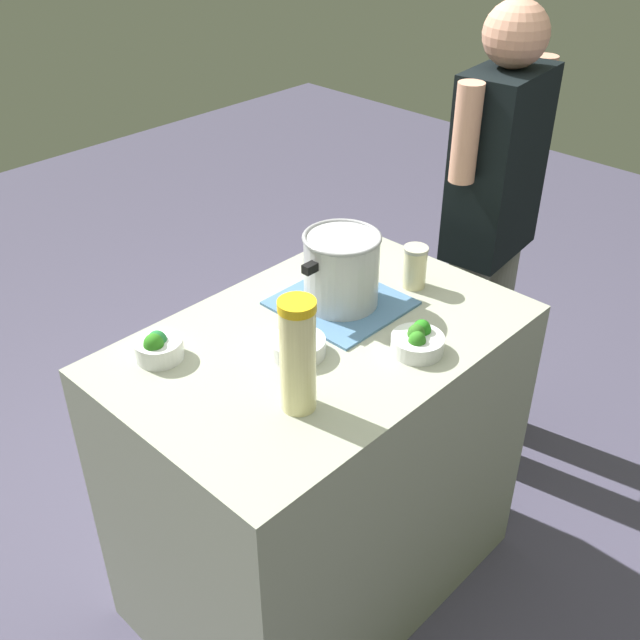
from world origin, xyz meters
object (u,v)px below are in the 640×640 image
Objects in this scene: broccoli_bowl_center at (297,344)px; person_cook at (490,227)px; broccoli_bowl_front at (418,341)px; broccoli_bowl_back at (158,347)px; lemonade_pitcher at (298,356)px; mason_jar at (415,267)px; cooking_pot at (341,268)px.

broccoli_bowl_center is 1.02m from person_cook.
broccoli_bowl_front is 0.64m from broccoli_bowl_back.
lemonade_pitcher is at bearing 170.31° from broccoli_bowl_front.
person_cook is at bearing 5.15° from broccoli_bowl_center.
person_cook reaches higher than broccoli_bowl_back.
mason_jar is at bearing 39.60° from broccoli_bowl_front.
mason_jar reaches higher than broccoli_bowl_back.
broccoli_bowl_back is (-0.25, 0.23, 0.00)m from broccoli_bowl_center.
lemonade_pitcher reaches higher than cooking_pot.
person_cook reaches higher than broccoli_bowl_center.
cooking_pot is at bearing 84.22° from broccoli_bowl_front.
mason_jar is 0.47m from broccoli_bowl_center.
mason_jar is at bearing -20.52° from cooking_pot.
broccoli_bowl_center is at bearing 46.41° from lemonade_pitcher.
lemonade_pitcher is 2.10× the size of broccoli_bowl_front.
cooking_pot is at bearing 17.69° from broccoli_bowl_center.
mason_jar is (0.61, 0.14, -0.08)m from lemonade_pitcher.
mason_jar is 0.75m from broccoli_bowl_back.
broccoli_bowl_center reaches higher than broccoli_bowl_front.
broccoli_bowl_front is at bearing -95.78° from cooking_pot.
mason_jar is at bearing -18.32° from broccoli_bowl_back.
lemonade_pitcher is (-0.39, -0.23, 0.03)m from cooking_pot.
broccoli_bowl_center is (0.14, 0.15, -0.11)m from lemonade_pitcher.
mason_jar reaches higher than broccoli_bowl_center.
broccoli_bowl_front is at bearing -43.55° from broccoli_bowl_center.
mason_jar is at bearing -0.35° from broccoli_bowl_center.
person_cook is (0.77, 0.01, -0.15)m from cooking_pot.
person_cook is (1.26, -0.14, -0.07)m from broccoli_bowl_back.
person_cook is (0.55, 0.09, -0.10)m from mason_jar.
broccoli_bowl_center is at bearing -174.85° from person_cook.
broccoli_bowl_center is at bearing 179.65° from mason_jar.
broccoli_bowl_back is (-0.50, 0.16, -0.08)m from cooking_pot.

